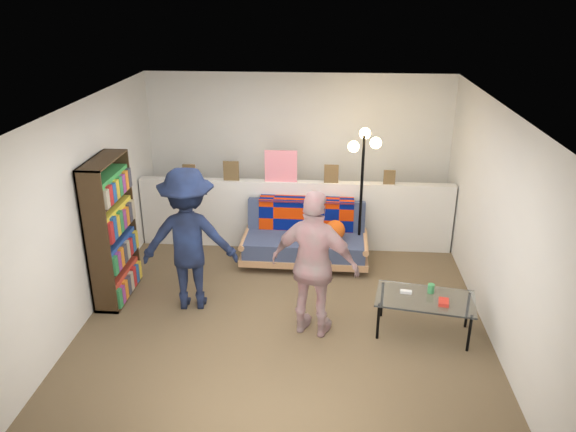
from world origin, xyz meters
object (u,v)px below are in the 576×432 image
object	(u,v)px
person_right	(315,265)
bookshelf	(112,235)
floor_lamp	(363,170)
coffee_table	(426,300)
futon_sofa	(306,239)
person_left	(189,239)

from	to	relation	value
person_right	bookshelf	bearing A→B (deg)	3.06
floor_lamp	person_right	distance (m)	1.95
coffee_table	person_right	bearing A→B (deg)	-176.88
bookshelf	floor_lamp	xyz separation A→B (m)	(2.99, 1.18, 0.50)
futon_sofa	coffee_table	bearing A→B (deg)	-50.25
futon_sofa	coffee_table	distance (m)	2.13
floor_lamp	coffee_table	bearing A→B (deg)	-69.99
futon_sofa	person_right	xyz separation A→B (m)	(0.16, -1.70, 0.48)
coffee_table	person_right	distance (m)	1.27
floor_lamp	bookshelf	bearing A→B (deg)	-158.38
bookshelf	person_right	xyz separation A→B (m)	(2.42, -0.61, 0.01)
floor_lamp	person_left	bearing A→B (deg)	-146.82
coffee_table	person_left	world-z (taller)	person_left
person_left	person_right	distance (m)	1.53
coffee_table	floor_lamp	world-z (taller)	floor_lamp
coffee_table	floor_lamp	xyz separation A→B (m)	(-0.63, 1.73, 0.90)
futon_sofa	bookshelf	bearing A→B (deg)	-154.33
floor_lamp	person_right	size ratio (longest dim) A/B	1.13
bookshelf	floor_lamp	world-z (taller)	floor_lamp
coffee_table	person_left	size ratio (longest dim) A/B	0.66
bookshelf	person_left	world-z (taller)	bookshelf
bookshelf	coffee_table	size ratio (longest dim) A/B	1.55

